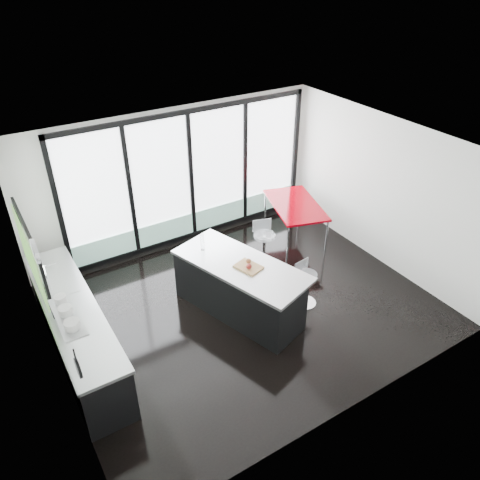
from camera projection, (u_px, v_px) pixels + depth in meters
floor at (244, 306)px, 8.02m from camera, size 6.00×5.00×0.00m
ceiling at (245, 152)px, 6.52m from camera, size 6.00×5.00×0.00m
wall_back at (190, 183)px, 9.23m from camera, size 6.00×0.09×2.80m
wall_front at (359, 333)px, 5.47m from camera, size 6.00×0.00×2.80m
wall_left at (40, 281)px, 6.05m from camera, size 0.26×5.00×2.80m
wall_right at (382, 191)px, 8.60m from camera, size 0.00×5.00×2.80m
counter_cabinets at (76, 330)px, 6.86m from camera, size 0.69×3.24×1.36m
island at (238, 289)px, 7.66m from camera, size 1.61×2.46×1.21m
bar_stool_near at (306, 289)px, 7.91m from camera, size 0.45×0.45×0.64m
bar_stool_far at (264, 251)px, 8.80m from camera, size 0.57×0.57×0.74m
red_table at (294, 222)px, 9.61m from camera, size 1.32×1.76×0.84m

